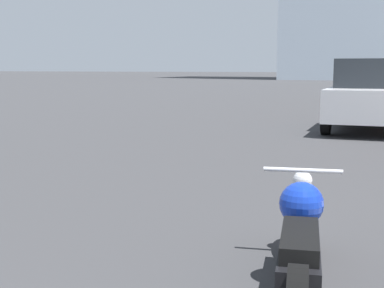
# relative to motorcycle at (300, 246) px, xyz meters

# --- Properties ---
(motorcycle) EXTENTS (0.78, 2.47, 0.75)m
(motorcycle) POSITION_rel_motorcycle_xyz_m (0.00, 0.00, 0.00)
(motorcycle) COLOR black
(motorcycle) RESTS_ON ground_plane
(parked_car_silver) EXTENTS (2.14, 4.44, 1.75)m
(parked_car_silver) POSITION_rel_motorcycle_xyz_m (-0.60, 10.52, 0.50)
(parked_car_silver) COLOR #BCBCC1
(parked_car_silver) RESTS_ON ground_plane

